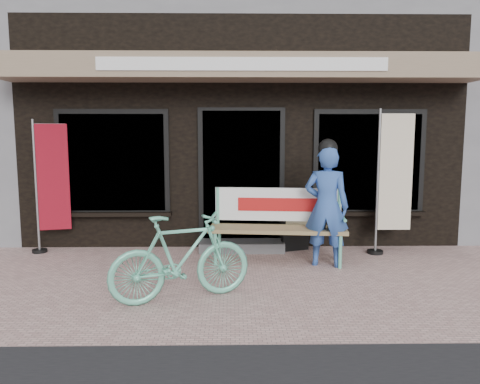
{
  "coord_description": "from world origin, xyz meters",
  "views": [
    {
      "loc": [
        -0.14,
        -5.32,
        1.82
      ],
      "look_at": [
        -0.04,
        0.7,
        1.05
      ],
      "focal_mm": 35.0,
      "sensor_mm": 36.0,
      "label": 1
    }
  ],
  "objects_px": {
    "bench": "(278,219)",
    "nobori_cream": "(392,180)",
    "bicycle": "(181,258)",
    "person": "(327,204)",
    "nobori_red": "(50,184)",
    "menu_stand": "(295,222)"
  },
  "relations": [
    {
      "from": "bench",
      "to": "nobori_cream",
      "type": "relative_size",
      "value": 0.9
    },
    {
      "from": "bicycle",
      "to": "nobori_cream",
      "type": "height_order",
      "value": "nobori_cream"
    },
    {
      "from": "person",
      "to": "bicycle",
      "type": "xyz_separation_m",
      "value": [
        -1.83,
        -1.31,
        -0.38
      ]
    },
    {
      "from": "bench",
      "to": "nobori_red",
      "type": "relative_size",
      "value": 0.96
    },
    {
      "from": "nobori_red",
      "to": "menu_stand",
      "type": "relative_size",
      "value": 2.3
    },
    {
      "from": "person",
      "to": "bicycle",
      "type": "bearing_deg",
      "value": -128.36
    },
    {
      "from": "bench",
      "to": "menu_stand",
      "type": "height_order",
      "value": "bench"
    },
    {
      "from": "bicycle",
      "to": "bench",
      "type": "bearing_deg",
      "value": -59.08
    },
    {
      "from": "nobori_cream",
      "to": "menu_stand",
      "type": "bearing_deg",
      "value": 171.14
    },
    {
      "from": "bench",
      "to": "menu_stand",
      "type": "bearing_deg",
      "value": 65.82
    },
    {
      "from": "nobori_cream",
      "to": "menu_stand",
      "type": "distance_m",
      "value": 1.57
    },
    {
      "from": "person",
      "to": "menu_stand",
      "type": "distance_m",
      "value": 0.97
    },
    {
      "from": "nobori_red",
      "to": "menu_stand",
      "type": "xyz_separation_m",
      "value": [
        3.72,
        0.01,
        -0.59
      ]
    },
    {
      "from": "nobori_cream",
      "to": "menu_stand",
      "type": "height_order",
      "value": "nobori_cream"
    },
    {
      "from": "person",
      "to": "nobori_red",
      "type": "relative_size",
      "value": 0.86
    },
    {
      "from": "bicycle",
      "to": "nobori_red",
      "type": "bearing_deg",
      "value": 24.37
    },
    {
      "from": "bench",
      "to": "nobori_cream",
      "type": "xyz_separation_m",
      "value": [
        1.74,
        0.37,
        0.51
      ]
    },
    {
      "from": "bicycle",
      "to": "menu_stand",
      "type": "relative_size",
      "value": 1.8
    },
    {
      "from": "nobori_red",
      "to": "nobori_cream",
      "type": "height_order",
      "value": "nobori_cream"
    },
    {
      "from": "person",
      "to": "nobori_cream",
      "type": "xyz_separation_m",
      "value": [
        1.1,
        0.62,
        0.26
      ]
    },
    {
      "from": "bicycle",
      "to": "nobori_cream",
      "type": "relative_size",
      "value": 0.73
    },
    {
      "from": "bench",
      "to": "person",
      "type": "relative_size",
      "value": 1.12
    }
  ]
}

